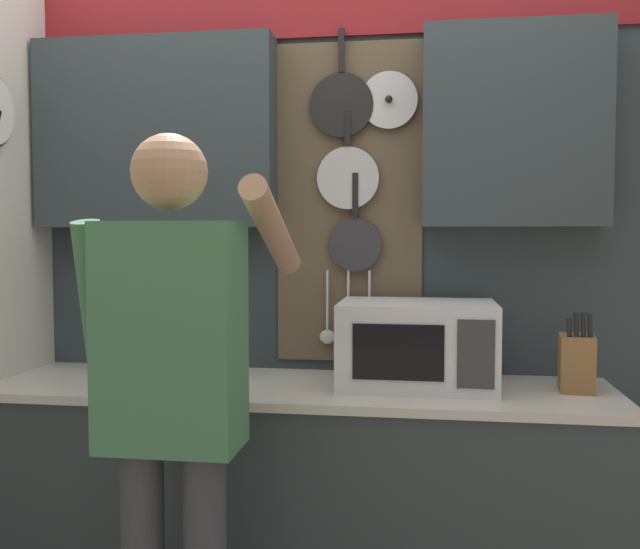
% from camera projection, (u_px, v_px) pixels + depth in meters
% --- Properties ---
extents(base_cabinet_counter, '(2.16, 0.59, 0.89)m').
position_uv_depth(base_cabinet_counter, '(301.00, 510.00, 2.53)').
color(base_cabinet_counter, '#2D383D').
rests_on(base_cabinet_counter, ground_plane).
extents(back_wall_unit, '(2.73, 0.20, 2.47)m').
position_uv_depth(back_wall_unit, '(308.00, 214.00, 2.73)').
color(back_wall_unit, '#2D383D').
rests_on(back_wall_unit, ground_plane).
extents(microwave, '(0.53, 0.38, 0.29)m').
position_uv_depth(microwave, '(417.00, 344.00, 2.47)').
color(microwave, silver).
rests_on(microwave, base_cabinet_counter).
extents(knife_block, '(0.13, 0.16, 0.27)m').
position_uv_depth(knife_block, '(577.00, 362.00, 2.39)').
color(knife_block, brown).
rests_on(knife_block, base_cabinet_counter).
extents(utensil_crock, '(0.10, 0.10, 0.36)m').
position_uv_depth(utensil_crock, '(216.00, 354.00, 2.58)').
color(utensil_crock, white).
rests_on(utensil_crock, base_cabinet_counter).
extents(person, '(0.54, 0.63, 1.69)m').
position_uv_depth(person, '(173.00, 383.00, 1.96)').
color(person, '#383842').
rests_on(person, ground_plane).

